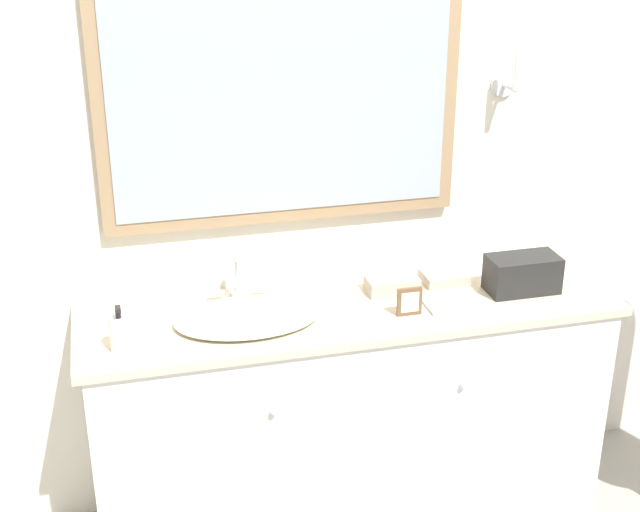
% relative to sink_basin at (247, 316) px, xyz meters
% --- Properties ---
extents(wall_back, '(8.00, 0.18, 2.55)m').
position_rel_sink_basin_xyz_m(wall_back, '(0.36, 0.30, 0.37)').
color(wall_back, silver).
rests_on(wall_back, ground_plane).
extents(vanity_counter, '(1.87, 0.52, 0.89)m').
position_rel_sink_basin_xyz_m(vanity_counter, '(0.37, 0.02, -0.46)').
color(vanity_counter, white).
rests_on(vanity_counter, ground_plane).
extents(sink_basin, '(0.49, 0.37, 0.17)m').
position_rel_sink_basin_xyz_m(sink_basin, '(0.00, 0.00, 0.00)').
color(sink_basin, silver).
rests_on(sink_basin, vanity_counter).
extents(soap_bottle, '(0.07, 0.07, 0.16)m').
position_rel_sink_basin_xyz_m(soap_bottle, '(-0.41, -0.11, 0.04)').
color(soap_bottle, white).
rests_on(soap_bottle, vanity_counter).
extents(appliance_box, '(0.25, 0.13, 0.13)m').
position_rel_sink_basin_xyz_m(appliance_box, '(0.99, -0.01, 0.05)').
color(appliance_box, black).
rests_on(appliance_box, vanity_counter).
extents(picture_frame, '(0.09, 0.01, 0.10)m').
position_rel_sink_basin_xyz_m(picture_frame, '(0.54, -0.09, 0.03)').
color(picture_frame, brown).
rests_on(picture_frame, vanity_counter).
extents(hand_towel_near_sink, '(0.16, 0.12, 0.04)m').
position_rel_sink_basin_xyz_m(hand_towel_near_sink, '(0.75, 0.13, -0.00)').
color(hand_towel_near_sink, '#B7A899').
rests_on(hand_towel_near_sink, vanity_counter).
extents(hand_towel_far_corner, '(0.18, 0.10, 0.05)m').
position_rel_sink_basin_xyz_m(hand_towel_far_corner, '(0.54, 0.10, 0.01)').
color(hand_towel_far_corner, '#B7A899').
rests_on(hand_towel_far_corner, vanity_counter).
extents(metal_tray, '(0.14, 0.13, 0.01)m').
position_rel_sink_basin_xyz_m(metal_tray, '(0.68, -0.06, -0.01)').
color(metal_tray, '#ADADB2').
rests_on(metal_tray, vanity_counter).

